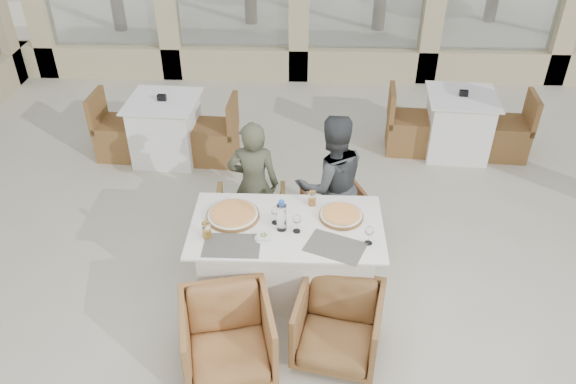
{
  "coord_description": "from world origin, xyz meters",
  "views": [
    {
      "loc": [
        0.14,
        -3.67,
        3.65
      ],
      "look_at": [
        -0.0,
        0.28,
        0.9
      ],
      "focal_mm": 35.0,
      "sensor_mm": 36.0,
      "label": 1
    }
  ],
  "objects_px": {
    "wine_glass_centre": "(275,214)",
    "diner_left": "(254,185)",
    "armchair_near_right": "(338,326)",
    "diner_right": "(331,185)",
    "armchair_far_right": "(337,218)",
    "dining_table": "(287,260)",
    "armchair_far_left": "(251,224)",
    "wine_glass_corner": "(369,234)",
    "beer_glass_right": "(312,198)",
    "pizza_right": "(341,215)",
    "wine_glass_near": "(297,222)",
    "water_bottle": "(282,215)",
    "olive_dish": "(264,237)",
    "bg_table_a": "(166,129)",
    "pizza_left": "(233,214)",
    "armchair_near_left": "(228,337)",
    "bg_table_b": "(458,124)",
    "beer_glass_left": "(207,230)"
  },
  "relations": [
    {
      "from": "olive_dish",
      "to": "diner_left",
      "type": "xyz_separation_m",
      "value": [
        -0.17,
        0.92,
        -0.13
      ]
    },
    {
      "from": "dining_table",
      "to": "wine_glass_corner",
      "type": "xyz_separation_m",
      "value": [
        0.66,
        -0.2,
        0.48
      ]
    },
    {
      "from": "beer_glass_right",
      "to": "diner_right",
      "type": "height_order",
      "value": "diner_right"
    },
    {
      "from": "pizza_right",
      "to": "diner_right",
      "type": "distance_m",
      "value": 0.6
    },
    {
      "from": "olive_dish",
      "to": "diner_left",
      "type": "height_order",
      "value": "diner_left"
    },
    {
      "from": "wine_glass_near",
      "to": "armchair_far_left",
      "type": "height_order",
      "value": "wine_glass_near"
    },
    {
      "from": "wine_glass_corner",
      "to": "beer_glass_right",
      "type": "relative_size",
      "value": 1.38
    },
    {
      "from": "olive_dish",
      "to": "armchair_near_right",
      "type": "distance_m",
      "value": 0.91
    },
    {
      "from": "dining_table",
      "to": "armchair_far_left",
      "type": "relative_size",
      "value": 2.35
    },
    {
      "from": "dining_table",
      "to": "diner_left",
      "type": "xyz_separation_m",
      "value": [
        -0.34,
        0.74,
        0.28
      ]
    },
    {
      "from": "bg_table_a",
      "to": "armchair_near_right",
      "type": "bearing_deg",
      "value": -53.12
    },
    {
      "from": "diner_left",
      "to": "armchair_far_left",
      "type": "bearing_deg",
      "value": 80.3
    },
    {
      "from": "pizza_left",
      "to": "water_bottle",
      "type": "xyz_separation_m",
      "value": [
        0.42,
        -0.15,
        0.11
      ]
    },
    {
      "from": "armchair_near_left",
      "to": "olive_dish",
      "type": "bearing_deg",
      "value": 56.05
    },
    {
      "from": "pizza_right",
      "to": "water_bottle",
      "type": "xyz_separation_m",
      "value": [
        -0.49,
        -0.17,
        0.12
      ]
    },
    {
      "from": "dining_table",
      "to": "water_bottle",
      "type": "relative_size",
      "value": 5.63
    },
    {
      "from": "beer_glass_left",
      "to": "beer_glass_right",
      "type": "relative_size",
      "value": 1.06
    },
    {
      "from": "wine_glass_centre",
      "to": "armchair_far_right",
      "type": "height_order",
      "value": "wine_glass_centre"
    },
    {
      "from": "water_bottle",
      "to": "wine_glass_centre",
      "type": "distance_m",
      "value": 0.11
    },
    {
      "from": "pizza_right",
      "to": "armchair_near_left",
      "type": "distance_m",
      "value": 1.36
    },
    {
      "from": "pizza_left",
      "to": "olive_dish",
      "type": "bearing_deg",
      "value": -44.43
    },
    {
      "from": "dining_table",
      "to": "armchair_near_right",
      "type": "distance_m",
      "value": 0.78
    },
    {
      "from": "wine_glass_centre",
      "to": "armchair_far_right",
      "type": "relative_size",
      "value": 0.31
    },
    {
      "from": "wine_glass_centre",
      "to": "diner_left",
      "type": "bearing_deg",
      "value": 109.17
    },
    {
      "from": "dining_table",
      "to": "armchair_far_left",
      "type": "distance_m",
      "value": 0.7
    },
    {
      "from": "wine_glass_near",
      "to": "bg_table_b",
      "type": "bearing_deg",
      "value": 53.94
    },
    {
      "from": "wine_glass_near",
      "to": "beer_glass_left",
      "type": "distance_m",
      "value": 0.73
    },
    {
      "from": "wine_glass_centre",
      "to": "armchair_near_right",
      "type": "distance_m",
      "value": 1.02
    },
    {
      "from": "wine_glass_centre",
      "to": "bg_table_b",
      "type": "relative_size",
      "value": 0.11
    },
    {
      "from": "dining_table",
      "to": "armchair_near_left",
      "type": "xyz_separation_m",
      "value": [
        -0.42,
        -0.8,
        -0.07
      ]
    },
    {
      "from": "dining_table",
      "to": "bg_table_a",
      "type": "bearing_deg",
      "value": 123.79
    },
    {
      "from": "wine_glass_near",
      "to": "bg_table_b",
      "type": "xyz_separation_m",
      "value": [
        1.93,
        2.65,
        -0.48
      ]
    },
    {
      "from": "wine_glass_centre",
      "to": "armchair_far_right",
      "type": "bearing_deg",
      "value": 52.74
    },
    {
      "from": "armchair_far_right",
      "to": "armchair_near_right",
      "type": "bearing_deg",
      "value": 66.86
    },
    {
      "from": "armchair_near_right",
      "to": "wine_glass_near",
      "type": "bearing_deg",
      "value": 132.24
    },
    {
      "from": "armchair_far_left",
      "to": "armchair_near_right",
      "type": "distance_m",
      "value": 1.47
    },
    {
      "from": "diner_left",
      "to": "bg_table_b",
      "type": "relative_size",
      "value": 0.81
    },
    {
      "from": "pizza_right",
      "to": "armchair_far_left",
      "type": "height_order",
      "value": "pizza_right"
    },
    {
      "from": "beer_glass_left",
      "to": "armchair_far_left",
      "type": "height_order",
      "value": "beer_glass_left"
    },
    {
      "from": "olive_dish",
      "to": "bg_table_a",
      "type": "height_order",
      "value": "olive_dish"
    },
    {
      "from": "diner_left",
      "to": "armchair_far_right",
      "type": "bearing_deg",
      "value": -178.52
    },
    {
      "from": "water_bottle",
      "to": "beer_glass_left",
      "type": "relative_size",
      "value": 2.0
    },
    {
      "from": "water_bottle",
      "to": "wine_glass_centre",
      "type": "height_order",
      "value": "water_bottle"
    },
    {
      "from": "pizza_right",
      "to": "bg_table_a",
      "type": "relative_size",
      "value": 0.23
    },
    {
      "from": "bg_table_b",
      "to": "dining_table",
      "type": "bearing_deg",
      "value": -123.49
    },
    {
      "from": "armchair_far_right",
      "to": "diner_left",
      "type": "xyz_separation_m",
      "value": [
        -0.81,
        -0.03,
        0.39
      ]
    },
    {
      "from": "pizza_right",
      "to": "wine_glass_near",
      "type": "height_order",
      "value": "wine_glass_near"
    },
    {
      "from": "olive_dish",
      "to": "armchair_far_right",
      "type": "distance_m",
      "value": 1.26
    },
    {
      "from": "wine_glass_corner",
      "to": "armchair_far_right",
      "type": "bearing_deg",
      "value": 100.98
    },
    {
      "from": "armchair_near_right",
      "to": "diner_right",
      "type": "bearing_deg",
      "value": 103.11
    }
  ]
}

